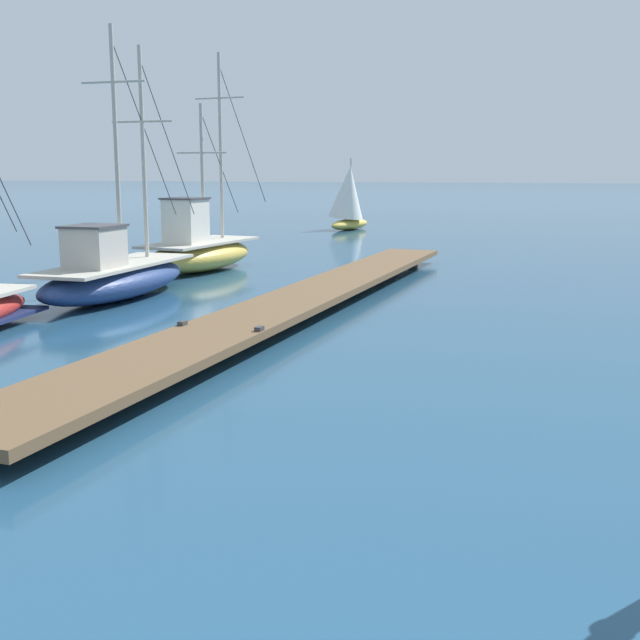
% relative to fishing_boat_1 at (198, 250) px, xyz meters
% --- Properties ---
extents(floating_dock, '(3.16, 22.88, 0.53)m').
position_rel_fishing_boat_1_xyz_m(floating_dock, '(5.76, -6.49, -0.36)').
color(floating_dock, brown).
rests_on(floating_dock, ground).
extents(fishing_boat_1, '(2.82, 7.62, 7.25)m').
position_rel_fishing_boat_1_xyz_m(fishing_boat_1, '(0.00, 0.00, 0.00)').
color(fishing_boat_1, gold).
rests_on(fishing_boat_1, ground).
extents(fishing_boat_2, '(2.18, 7.83, 6.99)m').
position_rel_fishing_boat_1_xyz_m(fishing_boat_2, '(0.36, -6.06, -0.07)').
color(fishing_boat_2, navy).
rests_on(fishing_boat_2, ground).
extents(distant_sailboat, '(2.60, 4.03, 3.96)m').
position_rel_fishing_boat_1_xyz_m(distant_sailboat, '(0.25, 19.34, 1.05)').
color(distant_sailboat, gold).
rests_on(distant_sailboat, ground).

